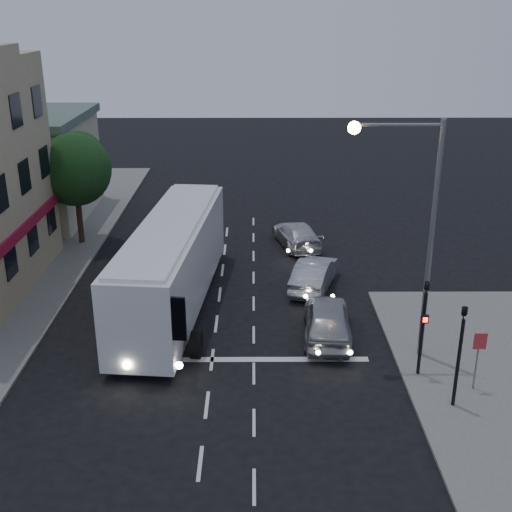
{
  "coord_description": "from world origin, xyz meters",
  "views": [
    {
      "loc": [
        1.59,
        -19.47,
        12.59
      ],
      "look_at": [
        1.71,
        7.32,
        2.2
      ],
      "focal_mm": 45.0,
      "sensor_mm": 36.0,
      "label": 1
    }
  ],
  "objects_px": {
    "traffic_signal_main": "(424,317)",
    "car_suv": "(327,319)",
    "tour_bus": "(173,262)",
    "car_sedan_a": "(314,274)",
    "regulatory_sign": "(478,352)",
    "streetlight": "(415,215)",
    "car_sedan_b": "(296,234)",
    "traffic_signal_side": "(461,344)",
    "street_tree": "(74,166)"
  },
  "relations": [
    {
      "from": "traffic_signal_main",
      "to": "car_suv",
      "type": "bearing_deg",
      "value": 134.87
    },
    {
      "from": "tour_bus",
      "to": "car_sedan_a",
      "type": "height_order",
      "value": "tour_bus"
    },
    {
      "from": "tour_bus",
      "to": "regulatory_sign",
      "type": "distance_m",
      "value": 13.27
    },
    {
      "from": "tour_bus",
      "to": "streetlight",
      "type": "height_order",
      "value": "streetlight"
    },
    {
      "from": "car_suv",
      "to": "car_sedan_b",
      "type": "distance_m",
      "value": 10.8
    },
    {
      "from": "car_sedan_a",
      "to": "car_sedan_b",
      "type": "xyz_separation_m",
      "value": [
        -0.48,
        5.84,
        -0.05
      ]
    },
    {
      "from": "car_sedan_a",
      "to": "traffic_signal_side",
      "type": "height_order",
      "value": "traffic_signal_side"
    },
    {
      "from": "car_sedan_a",
      "to": "regulatory_sign",
      "type": "xyz_separation_m",
      "value": [
        4.79,
        -8.97,
        0.87
      ]
    },
    {
      "from": "tour_bus",
      "to": "car_sedan_b",
      "type": "distance_m",
      "value": 9.97
    },
    {
      "from": "traffic_signal_main",
      "to": "street_tree",
      "type": "relative_size",
      "value": 0.66
    },
    {
      "from": "tour_bus",
      "to": "streetlight",
      "type": "xyz_separation_m",
      "value": [
        9.31,
        -4.55,
        3.57
      ]
    },
    {
      "from": "tour_bus",
      "to": "car_suv",
      "type": "bearing_deg",
      "value": -18.84
    },
    {
      "from": "traffic_signal_main",
      "to": "street_tree",
      "type": "xyz_separation_m",
      "value": [
        -15.81,
        14.25,
        2.08
      ]
    },
    {
      "from": "car_suv",
      "to": "street_tree",
      "type": "relative_size",
      "value": 0.76
    },
    {
      "from": "tour_bus",
      "to": "streetlight",
      "type": "distance_m",
      "value": 10.96
    },
    {
      "from": "tour_bus",
      "to": "street_tree",
      "type": "relative_size",
      "value": 2.13
    },
    {
      "from": "regulatory_sign",
      "to": "streetlight",
      "type": "height_order",
      "value": "streetlight"
    },
    {
      "from": "traffic_signal_main",
      "to": "streetlight",
      "type": "distance_m",
      "value": 3.61
    },
    {
      "from": "car_sedan_b",
      "to": "regulatory_sign",
      "type": "bearing_deg",
      "value": 96.62
    },
    {
      "from": "regulatory_sign",
      "to": "street_tree",
      "type": "height_order",
      "value": "street_tree"
    },
    {
      "from": "traffic_signal_side",
      "to": "traffic_signal_main",
      "type": "bearing_deg",
      "value": 109.49
    },
    {
      "from": "traffic_signal_side",
      "to": "streetlight",
      "type": "xyz_separation_m",
      "value": [
        -0.96,
        3.4,
        3.31
      ]
    },
    {
      "from": "tour_bus",
      "to": "traffic_signal_side",
      "type": "bearing_deg",
      "value": -32.39
    },
    {
      "from": "car_suv",
      "to": "car_sedan_a",
      "type": "relative_size",
      "value": 1.06
    },
    {
      "from": "car_sedan_a",
      "to": "regulatory_sign",
      "type": "height_order",
      "value": "regulatory_sign"
    },
    {
      "from": "car_sedan_a",
      "to": "traffic_signal_side",
      "type": "bearing_deg",
      "value": 128.36
    },
    {
      "from": "tour_bus",
      "to": "car_sedan_b",
      "type": "bearing_deg",
      "value": 57.95
    },
    {
      "from": "car_suv",
      "to": "car_sedan_b",
      "type": "relative_size",
      "value": 1.0
    },
    {
      "from": "regulatory_sign",
      "to": "streetlight",
      "type": "relative_size",
      "value": 0.24
    },
    {
      "from": "tour_bus",
      "to": "streetlight",
      "type": "relative_size",
      "value": 1.47
    },
    {
      "from": "car_sedan_a",
      "to": "traffic_signal_side",
      "type": "relative_size",
      "value": 1.08
    },
    {
      "from": "traffic_signal_main",
      "to": "traffic_signal_side",
      "type": "distance_m",
      "value": 2.1
    },
    {
      "from": "car_suv",
      "to": "regulatory_sign",
      "type": "bearing_deg",
      "value": 143.8
    },
    {
      "from": "car_sedan_a",
      "to": "streetlight",
      "type": "relative_size",
      "value": 0.49
    },
    {
      "from": "traffic_signal_side",
      "to": "streetlight",
      "type": "distance_m",
      "value": 4.84
    },
    {
      "from": "street_tree",
      "to": "traffic_signal_side",
      "type": "bearing_deg",
      "value": -44.5
    },
    {
      "from": "car_sedan_b",
      "to": "car_suv",
      "type": "bearing_deg",
      "value": 80.03
    },
    {
      "from": "tour_bus",
      "to": "traffic_signal_side",
      "type": "relative_size",
      "value": 3.23
    },
    {
      "from": "car_sedan_a",
      "to": "streetlight",
      "type": "distance_m",
      "value": 8.71
    },
    {
      "from": "car_suv",
      "to": "traffic_signal_main",
      "type": "height_order",
      "value": "traffic_signal_main"
    },
    {
      "from": "traffic_signal_main",
      "to": "traffic_signal_side",
      "type": "relative_size",
      "value": 1.0
    },
    {
      "from": "streetlight",
      "to": "car_sedan_b",
      "type": "bearing_deg",
      "value": 105.01
    },
    {
      "from": "streetlight",
      "to": "street_tree",
      "type": "distance_m",
      "value": 20.19
    },
    {
      "from": "regulatory_sign",
      "to": "street_tree",
      "type": "relative_size",
      "value": 0.35
    },
    {
      "from": "street_tree",
      "to": "traffic_signal_main",
      "type": "bearing_deg",
      "value": -42.03
    },
    {
      "from": "tour_bus",
      "to": "traffic_signal_main",
      "type": "relative_size",
      "value": 3.23
    },
    {
      "from": "tour_bus",
      "to": "street_tree",
      "type": "xyz_separation_m",
      "value": [
        -6.24,
        8.28,
        2.34
      ]
    },
    {
      "from": "regulatory_sign",
      "to": "street_tree",
      "type": "distance_m",
      "value": 23.4
    },
    {
      "from": "car_sedan_b",
      "to": "regulatory_sign",
      "type": "height_order",
      "value": "regulatory_sign"
    },
    {
      "from": "car_sedan_b",
      "to": "streetlight",
      "type": "bearing_deg",
      "value": 92.03
    }
  ]
}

